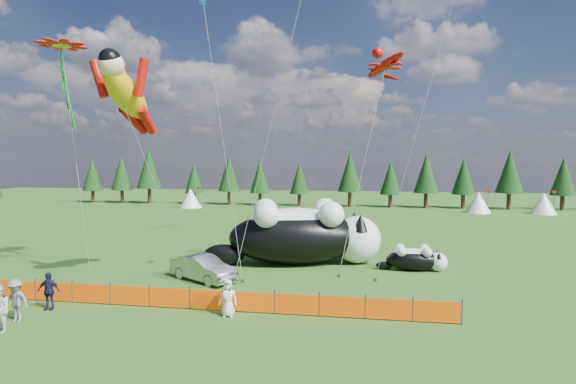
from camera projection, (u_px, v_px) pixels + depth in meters
The scene contains 14 objects.
ground at pixel (230, 292), 23.59m from camera, with size 160.00×160.00×0.00m, color #0E370A.
safety_fence at pixel (211, 300), 20.60m from camera, with size 22.06×0.06×1.10m.
tree_line at pixel (316, 180), 67.59m from camera, with size 90.00×4.00×8.00m, color black, non-canonical shape.
festival_tents at pixel (393, 201), 61.06m from camera, with size 50.00×3.20×2.80m, color white, non-canonical shape.
cat_large at pixel (303, 234), 29.89m from camera, with size 11.73×6.09×4.28m.
cat_small at pixel (416, 259), 28.11m from camera, with size 4.39×1.62×1.59m.
car at pixel (204, 268), 25.74m from camera, with size 1.52×4.37×1.44m, color #A3A2A7.
spectator_c at pixel (49, 291), 20.72m from camera, with size 1.02×0.52×1.75m, color #131535.
spectator_d at pixel (16, 300), 19.14m from camera, with size 1.20×0.62×1.85m, color slate.
spectator_e at pixel (228, 298), 19.82m from camera, with size 0.81×0.52×1.65m, color silver.
superhero_kite at pixel (127, 95), 23.03m from camera, with size 4.92×5.05×12.66m.
gecko_kite at pixel (385, 65), 35.01m from camera, with size 5.98×13.03×17.64m.
flower_kite at pixel (62, 48), 25.52m from camera, with size 5.73×5.49×14.35m.
diamond_kite_a at pixel (205, 17), 29.38m from camera, with size 4.49×5.23×18.66m.
Camera 1 is at (6.80, -22.35, 6.88)m, focal length 28.00 mm.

